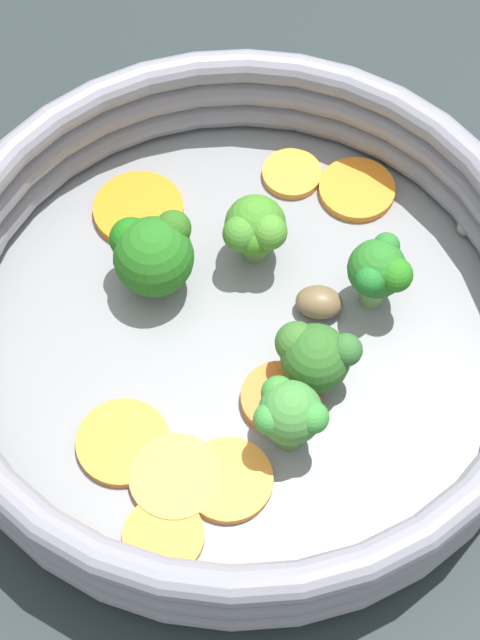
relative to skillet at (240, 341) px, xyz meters
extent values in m
plane|color=#1F2829|center=(0.00, 0.00, -0.01)|extent=(4.00, 4.00, 0.00)
cylinder|color=gray|center=(0.00, 0.00, 0.00)|extent=(0.28, 0.28, 0.01)
torus|color=gray|center=(0.00, 0.00, 0.01)|extent=(0.30, 0.30, 0.02)
torus|color=gray|center=(0.00, 0.00, 0.03)|extent=(0.30, 0.30, 0.02)
torus|color=gray|center=(0.00, 0.00, 0.05)|extent=(0.30, 0.30, 0.02)
sphere|color=gray|center=(-0.06, -0.12, 0.01)|extent=(0.01, 0.01, 0.01)
cylinder|color=orange|center=(0.01, 0.08, 0.01)|extent=(0.06, 0.06, 0.00)
cylinder|color=orange|center=(-0.03, 0.10, 0.01)|extent=(0.05, 0.05, 0.00)
cylinder|color=orange|center=(-0.04, 0.07, 0.01)|extent=(0.05, 0.05, 0.00)
cylinder|color=orange|center=(-0.02, 0.08, 0.01)|extent=(0.06, 0.06, 0.00)
cylinder|color=orange|center=(-0.04, 0.02, 0.01)|extent=(0.05, 0.05, 0.01)
cylinder|color=orange|center=(0.00, -0.11, 0.01)|extent=(0.06, 0.06, 0.00)
cylinder|color=orange|center=(0.03, -0.10, 0.01)|extent=(0.04, 0.04, 0.00)
cylinder|color=orange|center=(0.09, -0.03, 0.01)|extent=(0.06, 0.06, 0.01)
cylinder|color=#609146|center=(-0.05, 0.03, 0.02)|extent=(0.01, 0.01, 0.02)
sphere|color=#3F8237|center=(-0.05, 0.03, 0.03)|extent=(0.03, 0.03, 0.03)
sphere|color=#398C38|center=(-0.05, 0.04, 0.04)|extent=(0.01, 0.01, 0.01)
sphere|color=#368B35|center=(-0.06, 0.03, 0.04)|extent=(0.02, 0.02, 0.02)
sphere|color=#388532|center=(-0.04, 0.03, 0.04)|extent=(0.02, 0.02, 0.02)
cylinder|color=#7BB465|center=(-0.04, -0.06, 0.02)|extent=(0.01, 0.01, 0.02)
sphere|color=#266E22|center=(-0.04, -0.06, 0.03)|extent=(0.03, 0.03, 0.03)
sphere|color=#1E7027|center=(-0.04, -0.05, 0.04)|extent=(0.02, 0.02, 0.02)
sphere|color=#26741A|center=(-0.05, -0.06, 0.04)|extent=(0.02, 0.02, 0.02)
sphere|color=#277027|center=(-0.04, -0.07, 0.04)|extent=(0.01, 0.01, 0.01)
cylinder|color=#6C9056|center=(0.05, 0.00, 0.01)|extent=(0.01, 0.01, 0.01)
sphere|color=#21641A|center=(0.05, 0.00, 0.03)|extent=(0.04, 0.04, 0.04)
sphere|color=#2B5F1A|center=(0.05, -0.01, 0.04)|extent=(0.02, 0.02, 0.02)
sphere|color=#1A6514|center=(0.07, 0.00, 0.04)|extent=(0.02, 0.02, 0.02)
cylinder|color=#698952|center=(0.02, -0.04, 0.01)|extent=(0.01, 0.01, 0.02)
sphere|color=#3C7B23|center=(0.02, -0.04, 0.03)|extent=(0.03, 0.03, 0.03)
sphere|color=#35791B|center=(0.02, -0.04, 0.03)|extent=(0.01, 0.01, 0.01)
sphere|color=#458428|center=(0.01, -0.04, 0.04)|extent=(0.02, 0.02, 0.02)
sphere|color=#3E7F27|center=(0.02, -0.03, 0.04)|extent=(0.02, 0.02, 0.02)
cylinder|color=#89A760|center=(-0.04, 0.00, 0.01)|extent=(0.01, 0.01, 0.01)
sphere|color=#2C6023|center=(-0.04, 0.00, 0.03)|extent=(0.03, 0.03, 0.03)
sphere|color=#356927|center=(-0.03, 0.00, 0.03)|extent=(0.02, 0.02, 0.02)
sphere|color=#2E6229|center=(-0.05, -0.01, 0.04)|extent=(0.02, 0.02, 0.02)
ellipsoid|color=brown|center=(-0.02, -0.03, 0.01)|extent=(0.03, 0.03, 0.01)
camera|label=1|loc=(-0.15, 0.21, 0.47)|focal=60.00mm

